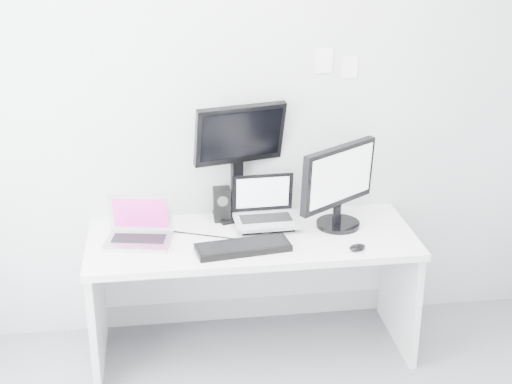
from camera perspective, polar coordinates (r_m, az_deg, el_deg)
back_wall at (r=4.20m, az=-0.95°, el=6.28°), size 3.60×0.00×3.60m
desk at (r=4.26m, az=-0.31°, el=-7.86°), size 1.80×0.70×0.73m
macbook at (r=4.01m, az=-9.11°, el=-2.24°), size 0.39×0.32×0.26m
speaker at (r=4.27m, az=-2.63°, el=-0.94°), size 0.12×0.12×0.19m
dell_laptop at (r=4.15m, az=0.79°, el=-0.87°), size 0.36×0.29×0.29m
rear_monitor at (r=4.22m, az=-1.34°, el=2.51°), size 0.55×0.30×0.70m
samsung_monitor at (r=4.15m, az=6.44°, el=0.50°), size 0.58×0.51×0.49m
keyboard at (r=3.93m, az=-1.00°, el=-4.27°), size 0.52×0.25×0.03m
mouse at (r=3.97m, az=7.78°, el=-4.23°), size 0.11×0.09×0.03m
wall_note_0 at (r=4.21m, az=5.23°, el=10.00°), size 0.10×0.00×0.14m
wall_note_1 at (r=4.25m, az=7.21°, el=9.49°), size 0.09×0.00×0.13m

